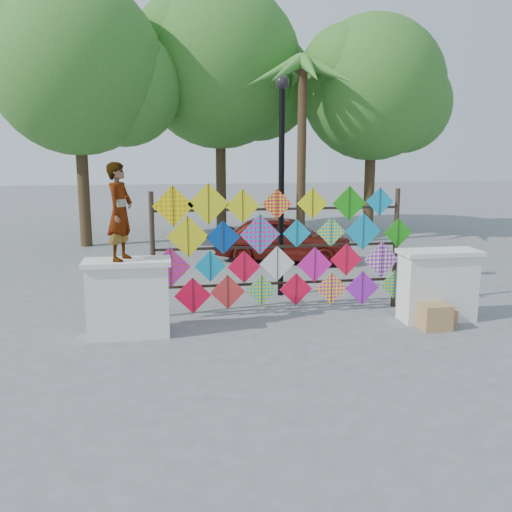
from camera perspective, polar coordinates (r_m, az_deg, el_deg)
name	(u,v)px	position (r m, az deg, el deg)	size (l,w,h in m)	color
ground	(287,324)	(10.12, 3.12, -6.81)	(80.00, 80.00, 0.00)	gray
parapet_left	(128,298)	(9.54, -12.65, -4.09)	(1.40, 0.65, 1.28)	white
parapet_right	(438,285)	(10.67, 17.71, -2.77)	(1.40, 0.65, 1.28)	white
kite_rack	(280,249)	(10.53, 2.39, 0.74)	(4.94, 0.24, 2.45)	black
tree_west	(80,69)	(18.73, -17.16, 17.45)	(5.85, 5.20, 8.01)	#4F3822
tree_mid	(223,68)	(20.74, -3.35, 18.29)	(6.30, 5.60, 8.61)	#4F3822
tree_east	(375,89)	(20.36, 11.83, 16.00)	(5.40, 4.80, 7.42)	#4F3822
palm_tree	(303,84)	(18.04, 4.68, 16.78)	(3.62, 3.62, 5.83)	#4F3822
vendor_woman	(120,212)	(9.29, -13.45, 4.33)	(0.57, 0.37, 1.56)	#99999E
sedan	(284,238)	(15.54, 2.77, 1.78)	(1.48, 3.68, 1.25)	#5C150F
lamppost	(281,166)	(11.67, 2.56, 8.98)	(0.28, 0.28, 4.46)	black
cardboard_box_near	(434,316)	(10.26, 17.40, -5.79)	(0.49, 0.44, 0.44)	tan
cardboard_box_far	(445,317)	(10.57, 18.35, -5.79)	(0.33, 0.31, 0.28)	tan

